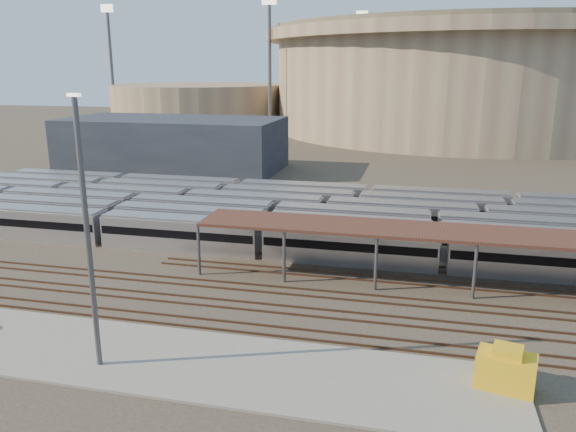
# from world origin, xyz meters

# --- Properties ---
(ground) EXTENTS (420.00, 420.00, 0.00)m
(ground) POSITION_xyz_m (0.00, 0.00, 0.00)
(ground) COLOR #383026
(ground) RESTS_ON ground
(apron) EXTENTS (50.00, 9.00, 0.20)m
(apron) POSITION_xyz_m (-5.00, -15.00, 0.10)
(apron) COLOR gray
(apron) RESTS_ON ground
(subway_trains) EXTENTS (122.29, 23.90, 3.60)m
(subway_trains) POSITION_xyz_m (-0.01, 18.50, 1.80)
(subway_trains) COLOR silver
(subway_trains) RESTS_ON ground
(inspection_shed) EXTENTS (60.30, 6.00, 5.30)m
(inspection_shed) POSITION_xyz_m (22.00, 4.00, 4.98)
(inspection_shed) COLOR #4F4E53
(inspection_shed) RESTS_ON ground
(empty_tracks) EXTENTS (170.00, 9.62, 0.18)m
(empty_tracks) POSITION_xyz_m (0.00, -5.00, 0.09)
(empty_tracks) COLOR #4C3323
(empty_tracks) RESTS_ON ground
(stadium) EXTENTS (124.00, 124.00, 32.50)m
(stadium) POSITION_xyz_m (25.00, 140.00, 16.47)
(stadium) COLOR gray
(stadium) RESTS_ON ground
(secondary_arena) EXTENTS (56.00, 56.00, 14.00)m
(secondary_arena) POSITION_xyz_m (-60.00, 130.00, 7.00)
(secondary_arena) COLOR gray
(secondary_arena) RESTS_ON ground
(service_building) EXTENTS (42.00, 20.00, 10.00)m
(service_building) POSITION_xyz_m (-35.00, 55.00, 5.00)
(service_building) COLOR #1E232D
(service_building) RESTS_ON ground
(floodlight_0) EXTENTS (4.00, 1.00, 38.40)m
(floodlight_0) POSITION_xyz_m (-30.00, 110.00, 20.65)
(floodlight_0) COLOR #4F4E53
(floodlight_0) RESTS_ON ground
(floodlight_1) EXTENTS (4.00, 1.00, 38.40)m
(floodlight_1) POSITION_xyz_m (-85.00, 120.00, 20.65)
(floodlight_1) COLOR #4F4E53
(floodlight_1) RESTS_ON ground
(floodlight_3) EXTENTS (4.00, 1.00, 38.40)m
(floodlight_3) POSITION_xyz_m (-10.00, 160.00, 20.65)
(floodlight_3) COLOR #4F4E53
(floodlight_3) RESTS_ON ground
(yard_light_pole) EXTENTS (0.81, 0.36, 18.10)m
(yard_light_pole) POSITION_xyz_m (-8.01, -16.72, 9.33)
(yard_light_pole) COLOR #4F4E53
(yard_light_pole) RESTS_ON apron
(yellow_equipment) EXTENTS (3.95, 2.95, 2.21)m
(yellow_equipment) POSITION_xyz_m (18.50, -13.35, 1.31)
(yellow_equipment) COLOR gold
(yellow_equipment) RESTS_ON apron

